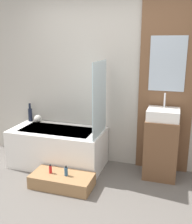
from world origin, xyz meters
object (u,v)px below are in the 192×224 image
Objects in this scene: bathtub at (58,147)px; bottle_soap_primary at (50,169)px; wooden_step_bench at (62,181)px; vase_round_light at (38,119)px; sink at (163,114)px; bottle_soap_secondary at (66,171)px; vase_tall_dark at (30,114)px.

bathtub reaches higher than bottle_soap_primary.
bathtub is at bearing 119.56° from wooden_step_bench.
vase_round_light is 1.03× the size of bottle_soap_primary.
bottle_soap_secondary is (-1.13, -0.69, -0.67)m from sink.
bathtub is 0.78m from vase_tall_dark.
wooden_step_bench is at bearing 180.00° from bottle_soap_secondary.
bathtub is 3.31× the size of sink.
bottle_soap_secondary is at bearing -56.03° from bathtub.
vase_tall_dark is 1.38m from bottle_soap_secondary.
bathtub is 0.68m from wooden_step_bench.
sink is (1.19, 0.69, 0.82)m from wooden_step_bench.
wooden_step_bench is 1.39m from vase_tall_dark.
wooden_step_bench is 1.60m from sink.
vase_tall_dark is 1.23m from bottle_soap_primary.
bottle_soap_secondary is (0.38, -0.57, -0.06)m from bathtub.
vase_tall_dark is at bearing 176.01° from sink.
sink is (1.51, 0.12, 0.61)m from bathtub.
wooden_step_bench is 0.16m from bottle_soap_secondary.
sink is at bearing -3.99° from vase_tall_dark.
vase_tall_dark is at bearing 139.95° from bottle_soap_secondary.
bottle_soap_primary is 0.90× the size of bottle_soap_secondary.
bathtub is 11.71× the size of bottle_soap_primary.
bathtub is 0.62m from vase_round_light.
wooden_step_bench is at bearing -60.44° from bathtub.
sink reaches higher than vase_round_light.
bottle_soap_primary is at bearing -74.21° from bathtub.
vase_tall_dark is at bearing 132.74° from bottle_soap_primary.
vase_round_light is (0.15, -0.03, -0.06)m from vase_tall_dark.
vase_tall_dark is 0.17m from vase_round_light.
sink is 1.66m from bottle_soap_primary.
bottle_soap_primary is at bearing -152.98° from sink.
sink is 2.14m from vase_tall_dark.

